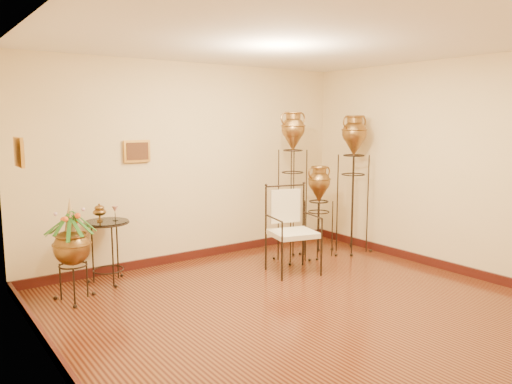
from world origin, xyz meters
TOP-DOWN VIEW (x-y plane):
  - ground at (0.00, 0.00)m, footprint 5.00×5.00m
  - room_shell at (-0.01, 0.01)m, footprint 5.02×5.02m
  - amphora_tall at (1.08, 1.58)m, footprint 0.56×0.56m
  - amphora_mid at (2.15, 1.43)m, footprint 0.53×0.53m
  - amphora_short at (1.57, 1.55)m, footprint 0.55×0.55m
  - planter_urn at (-1.94, 1.74)m, footprint 0.79×0.79m
  - armchair at (0.72, 1.12)m, footprint 0.77×0.74m
  - side_table at (-1.40, 2.15)m, footprint 0.66×0.66m

SIDE VIEW (x-z plane):
  - ground at x=0.00m, z-range 0.00..0.00m
  - side_table at x=-1.40m, z-range -0.09..0.90m
  - armchair at x=0.72m, z-range 0.00..1.16m
  - planter_urn at x=-1.94m, z-range 0.07..1.26m
  - amphora_short at x=1.57m, z-range 0.00..1.36m
  - amphora_mid at x=2.15m, z-range 0.01..2.12m
  - amphora_tall at x=1.08m, z-range 0.02..2.17m
  - room_shell at x=-0.01m, z-range 0.33..3.14m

